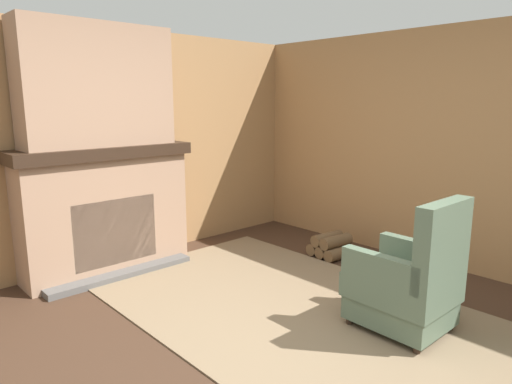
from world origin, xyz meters
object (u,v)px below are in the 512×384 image
(armchair, at_px, (408,284))
(decorative_plate_on_mantel, at_px, (99,131))
(firewood_stack, at_px, (331,246))
(storage_case, at_px, (128,138))
(oil_lamp_vase, at_px, (52,138))

(armchair, bearing_deg, decorative_plate_on_mantel, 21.57)
(firewood_stack, relative_size, storage_case, 2.04)
(oil_lamp_vase, xyz_separation_m, storage_case, (0.00, 0.73, -0.04))
(armchair, height_order, firewood_stack, armchair)
(storage_case, distance_m, decorative_plate_on_mantel, 0.30)
(firewood_stack, xyz_separation_m, decorative_plate_on_mantel, (-1.32, -1.95, 1.27))
(firewood_stack, relative_size, decorative_plate_on_mantel, 1.56)
(armchair, relative_size, storage_case, 4.73)
(firewood_stack, bearing_deg, oil_lamp_vase, -118.54)
(storage_case, bearing_deg, oil_lamp_vase, -90.01)
(firewood_stack, distance_m, storage_case, 2.42)
(oil_lamp_vase, height_order, storage_case, oil_lamp_vase)
(oil_lamp_vase, bearing_deg, decorative_plate_on_mantel, 92.57)
(armchair, distance_m, oil_lamp_vase, 3.22)
(armchair, distance_m, storage_case, 2.95)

